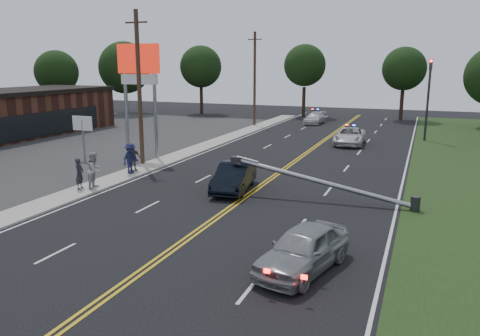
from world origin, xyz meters
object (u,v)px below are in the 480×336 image
at_px(crashed_sedan, 234,177).
at_px(bystander_d, 133,158).
at_px(waiting_sedan, 303,249).
at_px(emergency_a, 350,136).
at_px(bystander_c, 130,158).
at_px(utility_pole_far, 255,79).
at_px(bystander_b, 95,170).
at_px(emergency_b, 315,118).
at_px(utility_pole_mid, 139,88).
at_px(fallen_streetlight, 331,184).
at_px(pylon_sign, 139,73).
at_px(small_sign, 83,127).
at_px(traffic_signal, 428,93).
at_px(bystander_a, 79,174).

xyz_separation_m(crashed_sedan, bystander_d, (-7.40, 1.52, 0.22)).
distance_m(waiting_sedan, emergency_a, 25.73).
relative_size(emergency_a, bystander_c, 2.72).
distance_m(utility_pole_far, bystander_b, 28.64).
bearing_deg(waiting_sedan, emergency_b, 116.26).
height_order(utility_pole_mid, emergency_b, utility_pole_mid).
xyz_separation_m(emergency_a, emergency_b, (-5.89, 12.88, -0.07)).
xyz_separation_m(fallen_streetlight, waiting_sedan, (0.67, -8.09, -0.18)).
distance_m(crashed_sedan, bystander_b, 7.47).
xyz_separation_m(waiting_sedan, emergency_a, (-2.44, 25.61, -0.04)).
height_order(bystander_b, bystander_d, bystander_b).
bearing_deg(waiting_sedan, utility_pole_mid, 153.35).
height_order(pylon_sign, utility_pole_mid, utility_pole_mid).
bearing_deg(utility_pole_mid, small_sign, 180.00).
height_order(fallen_streetlight, utility_pole_mid, utility_pole_mid).
distance_m(fallen_streetlight, bystander_b, 12.43).
xyz_separation_m(traffic_signal, emergency_b, (-11.77, 8.41, -3.58)).
bearing_deg(pylon_sign, waiting_sedan, -42.53).
bearing_deg(pylon_sign, utility_pole_far, 86.28).
height_order(small_sign, bystander_a, small_sign).
xyz_separation_m(small_sign, bystander_b, (5.98, -6.34, -1.24)).
xyz_separation_m(small_sign, fallen_streetlight, (18.19, -4.00, -1.41)).
xyz_separation_m(small_sign, crashed_sedan, (12.97, -3.72, -1.59)).
relative_size(pylon_sign, traffic_signal, 1.13).
distance_m(utility_pole_far, crashed_sedan, 27.33).
bearing_deg(crashed_sedan, bystander_c, 164.01).
bearing_deg(emergency_b, fallen_streetlight, -73.77).
relative_size(traffic_signal, bystander_c, 3.79).
bearing_deg(utility_pole_far, crashed_sedan, -72.38).
height_order(waiting_sedan, bystander_c, bystander_c).
distance_m(pylon_sign, utility_pole_mid, 2.55).
height_order(traffic_signal, crashed_sedan, traffic_signal).
relative_size(small_sign, bystander_d, 1.84).
xyz_separation_m(utility_pole_far, bystander_b, (1.18, -28.34, -3.99)).
relative_size(fallen_streetlight, emergency_a, 1.85).
bearing_deg(utility_pole_far, bystander_b, -87.62).
bearing_deg(bystander_b, bystander_d, -5.21).
bearing_deg(bystander_c, traffic_signal, -29.73).
bearing_deg(bystander_b, traffic_signal, -44.68).
height_order(utility_pole_mid, crashed_sedan, utility_pole_mid).
height_order(utility_pole_far, bystander_a, utility_pole_far).
relative_size(bystander_b, bystander_d, 1.16).
distance_m(traffic_signal, utility_pole_mid, 25.12).
xyz_separation_m(traffic_signal, emergency_a, (-5.88, -4.47, -3.50)).
bearing_deg(emergency_b, utility_pole_mid, -100.15).
bearing_deg(bystander_c, utility_pole_far, 11.01).
relative_size(crashed_sedan, waiting_sedan, 1.04).
height_order(small_sign, emergency_b, small_sign).
bearing_deg(emergency_a, pylon_sign, -140.67).
distance_m(emergency_a, emergency_b, 14.17).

